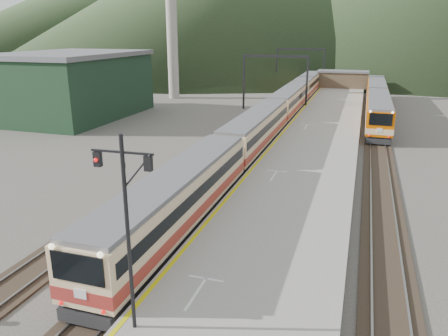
% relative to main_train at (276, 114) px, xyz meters
% --- Properties ---
extents(track_main, '(2.60, 200.00, 0.23)m').
position_rel_main_train_xyz_m(track_main, '(0.00, -1.73, -1.86)').
color(track_main, black).
rests_on(track_main, ground).
extents(track_far, '(2.60, 200.00, 0.23)m').
position_rel_main_train_xyz_m(track_far, '(-5.00, -1.73, -1.86)').
color(track_far, black).
rests_on(track_far, ground).
extents(track_second, '(2.60, 200.00, 0.23)m').
position_rel_main_train_xyz_m(track_second, '(11.50, -1.73, -1.86)').
color(track_second, black).
rests_on(track_second, ground).
extents(platform, '(8.00, 100.00, 1.00)m').
position_rel_main_train_xyz_m(platform, '(5.60, -3.73, -1.42)').
color(platform, gray).
rests_on(platform, ground).
extents(gantry_near, '(9.55, 0.25, 8.00)m').
position_rel_main_train_xyz_m(gantry_near, '(-2.85, 13.27, 3.66)').
color(gantry_near, black).
rests_on(gantry_near, ground).
extents(gantry_far, '(9.55, 0.25, 8.00)m').
position_rel_main_train_xyz_m(gantry_far, '(-2.85, 38.27, 3.66)').
color(gantry_far, black).
rests_on(gantry_far, ground).
extents(warehouse, '(14.50, 20.50, 8.60)m').
position_rel_main_train_xyz_m(warehouse, '(-28.00, 0.27, 2.39)').
color(warehouse, black).
rests_on(warehouse, ground).
extents(smokestack, '(1.80, 1.80, 30.00)m').
position_rel_main_train_xyz_m(smokestack, '(-22.00, 20.27, 13.08)').
color(smokestack, '#9E998E').
rests_on(smokestack, ground).
extents(station_shed, '(9.40, 4.40, 3.10)m').
position_rel_main_train_xyz_m(station_shed, '(5.60, 36.27, 0.65)').
color(station_shed, brown).
rests_on(station_shed, platform).
extents(hill_d, '(200.00, 200.00, 55.00)m').
position_rel_main_train_xyz_m(hill_d, '(-120.00, 198.27, 25.58)').
color(hill_d, '#2A4724').
rests_on(hill_d, ground).
extents(main_train, '(2.78, 76.17, 3.39)m').
position_rel_main_train_xyz_m(main_train, '(0.00, 0.00, 0.00)').
color(main_train, beige).
rests_on(main_train, track_main).
extents(second_train, '(2.70, 36.87, 3.30)m').
position_rel_main_train_xyz_m(second_train, '(11.50, 14.02, -0.04)').
color(second_train, '#D95A00').
rests_on(second_train, track_second).
extents(signal_mast, '(2.20, 0.26, 7.22)m').
position_rel_main_train_xyz_m(signal_mast, '(2.42, -38.36, 3.47)').
color(signal_mast, black).
rests_on(signal_mast, platform).
extents(short_signal_b, '(0.26, 0.22, 2.27)m').
position_rel_main_train_xyz_m(short_signal_b, '(-2.15, -11.80, -0.46)').
color(short_signal_b, black).
rests_on(short_signal_b, ground).
extents(short_signal_c, '(0.23, 0.17, 2.27)m').
position_rel_main_train_xyz_m(short_signal_c, '(-6.41, -23.74, -0.46)').
color(short_signal_c, black).
rests_on(short_signal_c, ground).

